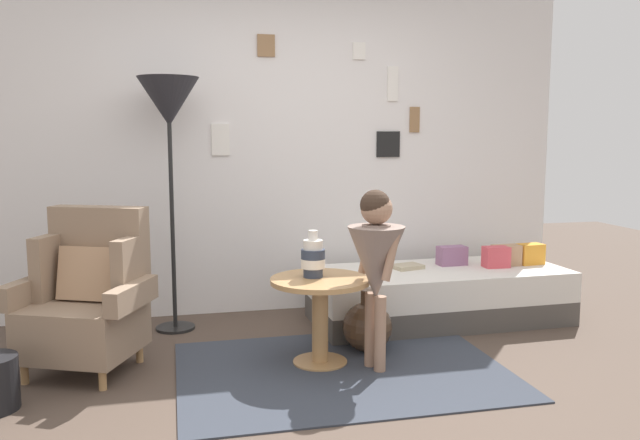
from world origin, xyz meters
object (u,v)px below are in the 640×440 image
(side_table, at_px, (320,302))
(floor_lamp, at_px, (169,110))
(daybed, at_px, (439,295))
(book_on_daybed, at_px, (407,267))
(vase_striped, at_px, (313,258))
(person_child, at_px, (376,257))
(demijohn_near, at_px, (367,326))
(armchair, at_px, (88,298))

(side_table, height_order, floor_lamp, floor_lamp)
(daybed, bearing_deg, book_on_daybed, 162.33)
(floor_lamp, bearing_deg, book_on_daybed, -5.36)
(vase_striped, height_order, book_on_daybed, vase_striped)
(person_child, bearing_deg, demijohn_near, 80.42)
(book_on_daybed, bearing_deg, vase_striped, -140.59)
(side_table, relative_size, person_child, 0.56)
(vase_striped, xyz_separation_m, floor_lamp, (-0.83, 0.90, 0.92))
(daybed, relative_size, book_on_daybed, 8.73)
(armchair, distance_m, vase_striped, 1.37)
(armchair, xyz_separation_m, floor_lamp, (0.50, 0.70, 1.14))
(book_on_daybed, bearing_deg, person_child, -120.61)
(side_table, relative_size, vase_striped, 2.11)
(side_table, relative_size, demijohn_near, 1.49)
(daybed, distance_m, floor_lamp, 2.40)
(side_table, xyz_separation_m, floor_lamp, (-0.87, 0.94, 1.19))
(person_child, distance_m, book_on_daybed, 1.14)
(armchair, xyz_separation_m, demijohn_near, (1.72, -0.08, -0.27))
(daybed, height_order, floor_lamp, floor_lamp)
(vase_striped, distance_m, book_on_daybed, 1.18)
(floor_lamp, height_order, demijohn_near, floor_lamp)
(floor_lamp, bearing_deg, vase_striped, -47.18)
(vase_striped, relative_size, demijohn_near, 0.71)
(armchair, distance_m, demijohn_near, 1.75)
(daybed, relative_size, person_child, 1.76)
(armchair, relative_size, floor_lamp, 0.54)
(armchair, height_order, floor_lamp, floor_lamp)
(vase_striped, relative_size, book_on_daybed, 1.31)
(person_child, bearing_deg, book_on_daybed, 59.39)
(side_table, bearing_deg, daybed, 32.89)
(person_child, bearing_deg, vase_striped, 146.97)
(daybed, xyz_separation_m, person_child, (-0.79, -0.88, 0.49))
(vase_striped, height_order, demijohn_near, vase_striped)
(vase_striped, relative_size, person_child, 0.27)
(armchair, xyz_separation_m, daybed, (2.46, 0.47, -0.24))
(vase_striped, height_order, floor_lamp, floor_lamp)
(book_on_daybed, bearing_deg, floor_lamp, 174.64)
(floor_lamp, height_order, person_child, floor_lamp)
(armchair, relative_size, daybed, 0.51)
(side_table, relative_size, floor_lamp, 0.34)
(person_child, xyz_separation_m, demijohn_near, (0.06, 0.33, -0.53))
(side_table, bearing_deg, floor_lamp, 132.66)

